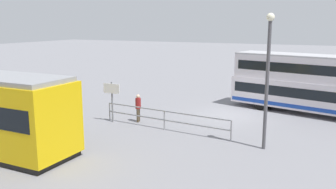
{
  "coord_description": "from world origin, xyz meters",
  "views": [
    {
      "loc": [
        -6.0,
        21.89,
        5.73
      ],
      "look_at": [
        2.65,
        3.89,
        1.77
      ],
      "focal_mm": 38.74,
      "sensor_mm": 36.0,
      "label": 1
    }
  ],
  "objects_px": {
    "info_sign": "(112,95)",
    "double_decker_bus": "(321,85)",
    "pedestrian_near_railing": "(138,106)",
    "street_lamp": "(268,71)"
  },
  "relations": [
    {
      "from": "double_decker_bus",
      "to": "info_sign",
      "type": "relative_size",
      "value": 4.85
    },
    {
      "from": "double_decker_bus",
      "to": "street_lamp",
      "type": "height_order",
      "value": "street_lamp"
    },
    {
      "from": "info_sign",
      "to": "street_lamp",
      "type": "relative_size",
      "value": 0.39
    },
    {
      "from": "info_sign",
      "to": "double_decker_bus",
      "type": "bearing_deg",
      "value": -147.13
    },
    {
      "from": "double_decker_bus",
      "to": "pedestrian_near_railing",
      "type": "bearing_deg",
      "value": 33.8
    },
    {
      "from": "double_decker_bus",
      "to": "pedestrian_near_railing",
      "type": "relative_size",
      "value": 7.03
    },
    {
      "from": "double_decker_bus",
      "to": "info_sign",
      "type": "height_order",
      "value": "double_decker_bus"
    },
    {
      "from": "pedestrian_near_railing",
      "to": "street_lamp",
      "type": "height_order",
      "value": "street_lamp"
    },
    {
      "from": "pedestrian_near_railing",
      "to": "street_lamp",
      "type": "bearing_deg",
      "value": 168.63
    },
    {
      "from": "double_decker_bus",
      "to": "info_sign",
      "type": "xyz_separation_m",
      "value": [
        10.86,
        7.02,
        -0.29
      ]
    }
  ]
}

